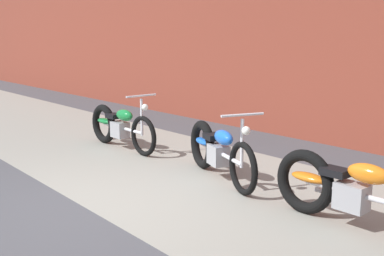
{
  "coord_description": "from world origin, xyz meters",
  "views": [
    {
      "loc": [
        4.6,
        -2.35,
        1.93
      ],
      "look_at": [
        -0.01,
        1.59,
        0.75
      ],
      "focal_mm": 43.06,
      "sensor_mm": 36.0,
      "label": 1
    }
  ],
  "objects": [
    {
      "name": "sidewalk_slab",
      "position": [
        0.0,
        1.75,
        0.0
      ],
      "size": [
        36.0,
        3.5,
        0.01
      ],
      "primitive_type": "cube",
      "color": "gray",
      "rests_on": "ground"
    },
    {
      "name": "motorcycle_orange",
      "position": [
        2.18,
        1.81,
        0.4
      ],
      "size": [
        2.01,
        0.58,
        1.03
      ],
      "rotation": [
        0.0,
        0.0,
        0.02
      ],
      "color": "black",
      "rests_on": "ground"
    },
    {
      "name": "ground_plane",
      "position": [
        0.0,
        0.0,
        0.0
      ],
      "size": [
        80.0,
        80.0,
        0.0
      ],
      "primitive_type": "plane",
      "color": "#47474C"
    },
    {
      "name": "motorcycle_blue",
      "position": [
        0.05,
        1.99,
        0.4
      ],
      "size": [
        1.93,
        0.87,
        1.03
      ],
      "rotation": [
        0.0,
        0.0,
        -0.33
      ],
      "color": "black",
      "rests_on": "ground"
    },
    {
      "name": "motorcycle_green",
      "position": [
        -2.41,
        1.9,
        0.4
      ],
      "size": [
        2.01,
        0.58,
        1.03
      ],
      "rotation": [
        0.0,
        0.0,
        0.0
      ],
      "color": "black",
      "rests_on": "ground"
    }
  ]
}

